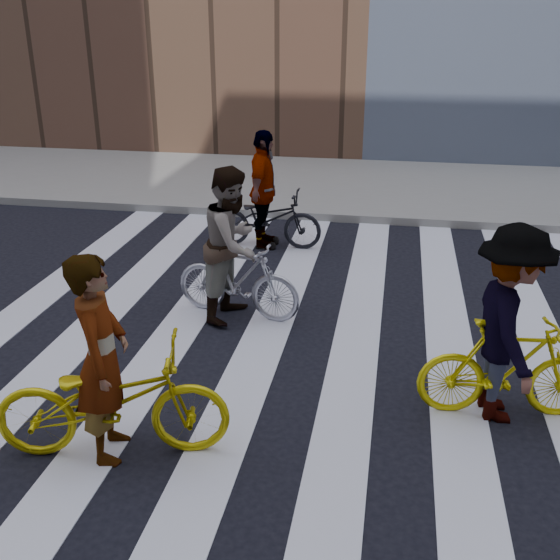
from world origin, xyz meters
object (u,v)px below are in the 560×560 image
(rider_rear, at_px, (263,190))
(bike_yellow_right, at_px, (507,369))
(bike_dark_rear, at_px, (266,219))
(rider_mid, at_px, (233,244))
(bike_yellow_left, at_px, (112,401))
(rider_left, at_px, (102,358))
(rider_right, at_px, (508,325))
(bike_silver_mid, at_px, (238,279))

(rider_rear, bearing_deg, bike_yellow_right, -143.03)
(bike_dark_rear, bearing_deg, rider_mid, -177.08)
(bike_yellow_left, bearing_deg, rider_left, 77.20)
(bike_yellow_right, height_order, bike_dark_rear, bike_yellow_right)
(rider_left, distance_m, rider_right, 3.69)
(bike_silver_mid, bearing_deg, rider_left, -177.42)
(rider_right, bearing_deg, bike_silver_mid, 53.81)
(rider_left, relative_size, rider_mid, 0.97)
(bike_yellow_left, xyz_separation_m, rider_right, (3.43, 1.23, 0.44))
(bike_silver_mid, distance_m, rider_mid, 0.48)
(rider_mid, bearing_deg, bike_yellow_right, -107.80)
(rider_left, distance_m, rider_mid, 3.00)
(bike_dark_rear, bearing_deg, bike_yellow_left, 178.09)
(rider_left, distance_m, rider_rear, 5.69)
(bike_silver_mid, xyz_separation_m, rider_rear, (-0.22, 2.71, 0.46))
(bike_dark_rear, relative_size, rider_right, 0.95)
(bike_silver_mid, distance_m, rider_left, 3.04)
(bike_yellow_left, height_order, bike_yellow_right, bike_yellow_left)
(rider_rear, bearing_deg, bike_dark_rear, -89.56)
(bike_silver_mid, relative_size, rider_left, 0.89)
(bike_yellow_right, xyz_separation_m, rider_right, (-0.05, 0.00, 0.46))
(bike_yellow_left, xyz_separation_m, bike_dark_rear, (0.23, 5.68, -0.05))
(bike_yellow_left, height_order, bike_dark_rear, bike_yellow_left)
(bike_yellow_left, bearing_deg, rider_right, -83.00)
(bike_yellow_right, bearing_deg, rider_rear, 30.16)
(bike_silver_mid, height_order, rider_rear, rider_rear)
(rider_mid, bearing_deg, rider_right, -108.19)
(rider_left, relative_size, rider_right, 0.98)
(rider_left, bearing_deg, bike_silver_mid, -21.43)
(bike_silver_mid, relative_size, bike_dark_rear, 0.92)
(bike_dark_rear, bearing_deg, rider_left, 177.58)
(bike_silver_mid, bearing_deg, rider_mid, 101.22)
(bike_dark_rear, height_order, rider_right, rider_right)
(bike_dark_rear, bearing_deg, bike_silver_mid, -176.03)
(rider_left, xyz_separation_m, rider_right, (3.48, 1.23, 0.02))
(bike_dark_rear, bearing_deg, rider_right, -143.87)
(bike_yellow_left, bearing_deg, rider_rear, -14.65)
(bike_yellow_right, relative_size, rider_rear, 0.87)
(bike_yellow_left, bearing_deg, bike_silver_mid, -20.49)
(bike_yellow_right, bearing_deg, bike_dark_rear, 29.74)
(bike_yellow_left, xyz_separation_m, bike_silver_mid, (0.40, 2.97, -0.03))
(rider_mid, bearing_deg, bike_yellow_left, -175.52)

